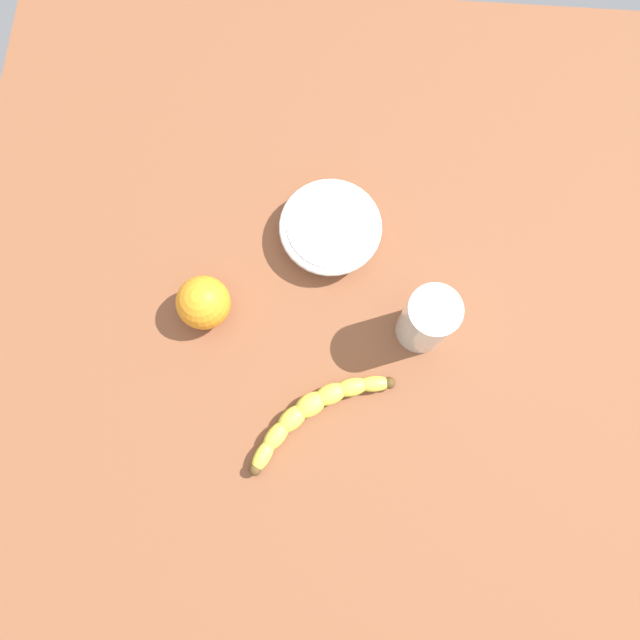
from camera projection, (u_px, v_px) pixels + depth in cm
name	position (u px, v px, depth cm)	size (l,w,h in cm)	color
wooden_tabletop	(345.00, 335.00, 87.50)	(120.00, 120.00, 3.00)	brown
banana	(314.00, 411.00, 81.85)	(15.45, 20.23, 3.23)	#E8E445
smoothie_glass	(427.00, 321.00, 80.30)	(7.28, 7.28, 12.70)	silver
ceramic_bowl	(330.00, 229.00, 87.09)	(15.55, 15.55, 4.10)	white
orange_fruit	(203.00, 303.00, 82.98)	(7.92, 7.92, 7.92)	orange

